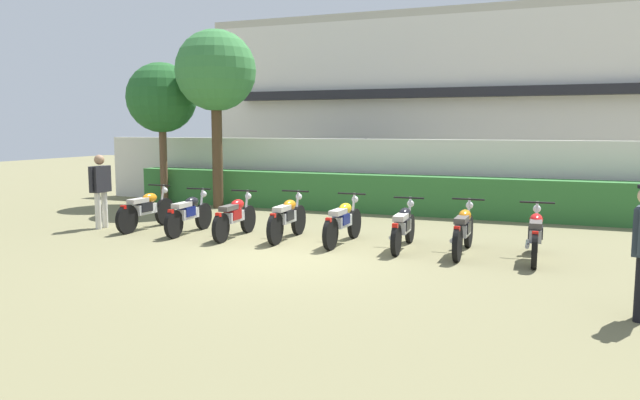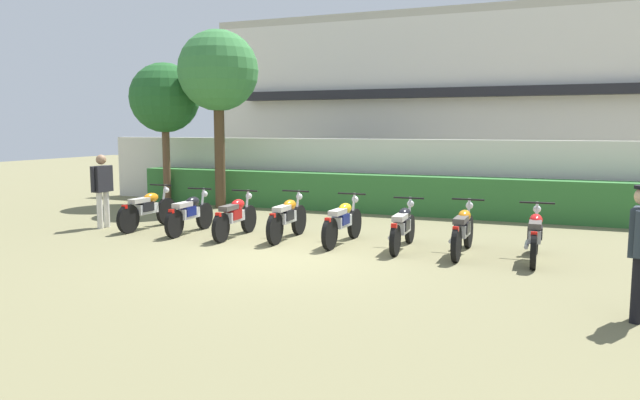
{
  "view_description": "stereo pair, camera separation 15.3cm",
  "coord_description": "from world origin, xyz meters",
  "px_view_note": "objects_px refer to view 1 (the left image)",
  "views": [
    {
      "loc": [
        4.48,
        -9.62,
        2.31
      ],
      "look_at": [
        0.0,
        1.72,
        0.82
      ],
      "focal_mm": 33.89,
      "sensor_mm": 36.0,
      "label": 1
    },
    {
      "loc": [
        4.62,
        -9.56,
        2.31
      ],
      "look_at": [
        0.0,
        1.72,
        0.82
      ],
      "focal_mm": 33.89,
      "sensor_mm": 36.0,
      "label": 2
    }
  ],
  "objects_px": {
    "tree_near_inspector": "(162,98)",
    "motorcycle_in_row_5": "(403,226)",
    "motorcycle_in_row_6": "(463,230)",
    "inspector_person": "(100,185)",
    "motorcycle_in_row_0": "(146,209)",
    "motorcycle_in_row_4": "(343,221)",
    "motorcycle_in_row_7": "(535,234)",
    "parked_car": "(328,166)",
    "tree_far_side": "(216,72)",
    "motorcycle_in_row_1": "(189,213)",
    "motorcycle_in_row_3": "(287,218)",
    "motorcycle_in_row_2": "(235,216)"
  },
  "relations": [
    {
      "from": "tree_far_side",
      "to": "inspector_person",
      "type": "xyz_separation_m",
      "value": [
        -0.66,
        -3.99,
        -2.82
      ]
    },
    {
      "from": "motorcycle_in_row_6",
      "to": "tree_far_side",
      "type": "bearing_deg",
      "value": 62.88
    },
    {
      "from": "parked_car",
      "to": "motorcycle_in_row_6",
      "type": "relative_size",
      "value": 2.34
    },
    {
      "from": "motorcycle_in_row_0",
      "to": "motorcycle_in_row_3",
      "type": "height_order",
      "value": "same"
    },
    {
      "from": "tree_near_inspector",
      "to": "tree_far_side",
      "type": "relative_size",
      "value": 0.84
    },
    {
      "from": "motorcycle_in_row_2",
      "to": "motorcycle_in_row_7",
      "type": "height_order",
      "value": "motorcycle_in_row_7"
    },
    {
      "from": "motorcycle_in_row_1",
      "to": "tree_far_side",
      "type": "bearing_deg",
      "value": 20.28
    },
    {
      "from": "motorcycle_in_row_3",
      "to": "inspector_person",
      "type": "relative_size",
      "value": 1.11
    },
    {
      "from": "tree_far_side",
      "to": "motorcycle_in_row_3",
      "type": "relative_size",
      "value": 2.67
    },
    {
      "from": "tree_far_side",
      "to": "motorcycle_in_row_7",
      "type": "xyz_separation_m",
      "value": [
        8.67,
        -3.88,
        -3.36
      ]
    },
    {
      "from": "motorcycle_in_row_7",
      "to": "tree_near_inspector",
      "type": "bearing_deg",
      "value": 67.71
    },
    {
      "from": "motorcycle_in_row_0",
      "to": "motorcycle_in_row_5",
      "type": "height_order",
      "value": "motorcycle_in_row_0"
    },
    {
      "from": "motorcycle_in_row_5",
      "to": "motorcycle_in_row_0",
      "type": "bearing_deg",
      "value": 87.26
    },
    {
      "from": "motorcycle_in_row_7",
      "to": "motorcycle_in_row_2",
      "type": "bearing_deg",
      "value": 88.85
    },
    {
      "from": "motorcycle_in_row_7",
      "to": "inspector_person",
      "type": "distance_m",
      "value": 9.35
    },
    {
      "from": "motorcycle_in_row_0",
      "to": "motorcycle_in_row_6",
      "type": "xyz_separation_m",
      "value": [
        7.07,
        -0.11,
        -0.0
      ]
    },
    {
      "from": "motorcycle_in_row_4",
      "to": "tree_far_side",
      "type": "bearing_deg",
      "value": 55.22
    },
    {
      "from": "motorcycle_in_row_2",
      "to": "motorcycle_in_row_4",
      "type": "distance_m",
      "value": 2.33
    },
    {
      "from": "motorcycle_in_row_5",
      "to": "inspector_person",
      "type": "distance_m",
      "value": 7.0
    },
    {
      "from": "motorcycle_in_row_1",
      "to": "motorcycle_in_row_6",
      "type": "bearing_deg",
      "value": -91.86
    },
    {
      "from": "tree_far_side",
      "to": "inspector_person",
      "type": "height_order",
      "value": "tree_far_side"
    },
    {
      "from": "motorcycle_in_row_0",
      "to": "motorcycle_in_row_7",
      "type": "bearing_deg",
      "value": -89.66
    },
    {
      "from": "motorcycle_in_row_1",
      "to": "motorcycle_in_row_6",
      "type": "height_order",
      "value": "motorcycle_in_row_6"
    },
    {
      "from": "motorcycle_in_row_1",
      "to": "motorcycle_in_row_7",
      "type": "relative_size",
      "value": 0.92
    },
    {
      "from": "motorcycle_in_row_2",
      "to": "motorcycle_in_row_0",
      "type": "bearing_deg",
      "value": 83.16
    },
    {
      "from": "motorcycle_in_row_4",
      "to": "motorcycle_in_row_5",
      "type": "distance_m",
      "value": 1.24
    },
    {
      "from": "motorcycle_in_row_1",
      "to": "motorcycle_in_row_5",
      "type": "xyz_separation_m",
      "value": [
        4.72,
        0.09,
        -0.01
      ]
    },
    {
      "from": "motorcycle_in_row_2",
      "to": "motorcycle_in_row_6",
      "type": "bearing_deg",
      "value": -91.91
    },
    {
      "from": "tree_near_inspector",
      "to": "motorcycle_in_row_1",
      "type": "height_order",
      "value": "tree_near_inspector"
    },
    {
      "from": "tree_near_inspector",
      "to": "motorcycle_in_row_5",
      "type": "xyz_separation_m",
      "value": [
        8.31,
        -3.99,
        -2.7
      ]
    },
    {
      "from": "tree_far_side",
      "to": "motorcycle_in_row_6",
      "type": "relative_size",
      "value": 2.53
    },
    {
      "from": "tree_far_side",
      "to": "motorcycle_in_row_7",
      "type": "bearing_deg",
      "value": -24.12
    },
    {
      "from": "motorcycle_in_row_0",
      "to": "motorcycle_in_row_1",
      "type": "bearing_deg",
      "value": -94.87
    },
    {
      "from": "motorcycle_in_row_6",
      "to": "inspector_person",
      "type": "distance_m",
      "value": 8.12
    },
    {
      "from": "parked_car",
      "to": "motorcycle_in_row_4",
      "type": "distance_m",
      "value": 9.51
    },
    {
      "from": "tree_far_side",
      "to": "motorcycle_in_row_1",
      "type": "height_order",
      "value": "tree_far_side"
    },
    {
      "from": "tree_near_inspector",
      "to": "motorcycle_in_row_0",
      "type": "xyz_separation_m",
      "value": [
        2.37,
        -3.95,
        -2.68
      ]
    },
    {
      "from": "parked_car",
      "to": "motorcycle_in_row_5",
      "type": "bearing_deg",
      "value": -65.29
    },
    {
      "from": "motorcycle_in_row_4",
      "to": "motorcycle_in_row_0",
      "type": "bearing_deg",
      "value": 91.57
    },
    {
      "from": "motorcycle_in_row_1",
      "to": "motorcycle_in_row_7",
      "type": "bearing_deg",
      "value": -92.38
    },
    {
      "from": "motorcycle_in_row_0",
      "to": "parked_car",
      "type": "bearing_deg",
      "value": -5.4
    },
    {
      "from": "parked_car",
      "to": "tree_near_inspector",
      "type": "bearing_deg",
      "value": -129.51
    },
    {
      "from": "motorcycle_in_row_4",
      "to": "motorcycle_in_row_7",
      "type": "distance_m",
      "value": 3.6
    },
    {
      "from": "motorcycle_in_row_6",
      "to": "motorcycle_in_row_1",
      "type": "bearing_deg",
      "value": 90.4
    },
    {
      "from": "motorcycle_in_row_4",
      "to": "inspector_person",
      "type": "height_order",
      "value": "inspector_person"
    },
    {
      "from": "tree_near_inspector",
      "to": "motorcycle_in_row_0",
      "type": "height_order",
      "value": "tree_near_inspector"
    },
    {
      "from": "tree_near_inspector",
      "to": "motorcycle_in_row_1",
      "type": "distance_m",
      "value": 6.07
    },
    {
      "from": "motorcycle_in_row_6",
      "to": "inspector_person",
      "type": "bearing_deg",
      "value": 91.28
    },
    {
      "from": "motorcycle_in_row_0",
      "to": "motorcycle_in_row_7",
      "type": "distance_m",
      "value": 8.3
    },
    {
      "from": "motorcycle_in_row_3",
      "to": "motorcycle_in_row_7",
      "type": "bearing_deg",
      "value": -93.83
    }
  ]
}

